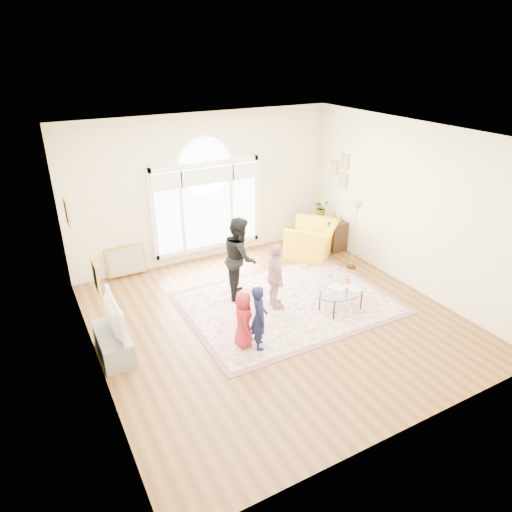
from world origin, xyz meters
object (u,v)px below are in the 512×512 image
television (109,316)px  armchair (312,240)px  area_rug (288,303)px  coffee_table (342,291)px  tv_console (113,344)px

television → armchair: bearing=18.4°
area_rug → armchair: (1.64, 1.59, 0.38)m
area_rug → coffee_table: bearing=-41.0°
coffee_table → armchair: size_ratio=0.92×
tv_console → coffee_table: (3.95, -0.61, 0.19)m
coffee_table → armchair: 2.40m
tv_console → armchair: size_ratio=0.84×
coffee_table → tv_console: bearing=166.4°
television → armchair: (4.85, 1.61, -0.32)m
tv_console → coffee_table: size_ratio=0.91×
coffee_table → area_rug: bearing=134.3°
television → coffee_table: bearing=-8.8°
armchair → coffee_table: bearing=26.1°
television → coffee_table: size_ratio=0.92×
armchair → area_rug: bearing=2.5°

